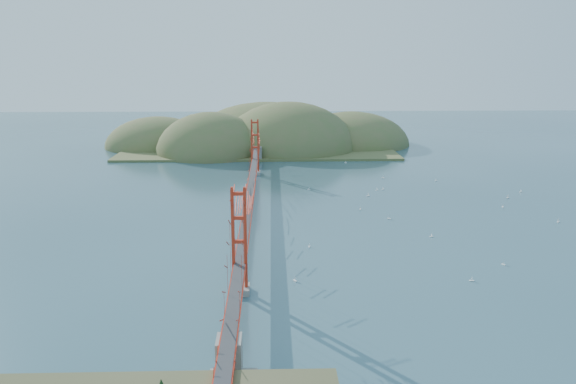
{
  "coord_description": "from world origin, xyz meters",
  "views": [
    {
      "loc": [
        3.47,
        -86.04,
        25.16
      ],
      "look_at": [
        6.01,
        0.0,
        3.63
      ],
      "focal_mm": 35.0,
      "sensor_mm": 36.0,
      "label": 1
    }
  ],
  "objects_px": {
    "bridge": "(250,171)",
    "sailboat_1": "(389,218)",
    "sailboat_0": "(309,246)",
    "fort": "(233,381)",
    "sailboat_2": "(432,236)"
  },
  "relations": [
    {
      "from": "sailboat_1",
      "to": "sailboat_0",
      "type": "relative_size",
      "value": 1.21
    },
    {
      "from": "sailboat_1",
      "to": "sailboat_0",
      "type": "height_order",
      "value": "sailboat_1"
    },
    {
      "from": "bridge",
      "to": "sailboat_0",
      "type": "distance_m",
      "value": 19.25
    },
    {
      "from": "bridge",
      "to": "sailboat_1",
      "type": "xyz_separation_m",
      "value": [
        21.56,
        -3.49,
        -6.86
      ]
    },
    {
      "from": "bridge",
      "to": "fort",
      "type": "height_order",
      "value": "bridge"
    },
    {
      "from": "bridge",
      "to": "sailboat_0",
      "type": "xyz_separation_m",
      "value": [
        8.37,
        -15.91,
        -6.87
      ]
    },
    {
      "from": "bridge",
      "to": "sailboat_1",
      "type": "bearing_deg",
      "value": -9.18
    },
    {
      "from": "sailboat_2",
      "to": "sailboat_0",
      "type": "xyz_separation_m",
      "value": [
        -17.4,
        -3.68,
        -0.0
      ]
    },
    {
      "from": "sailboat_0",
      "to": "bridge",
      "type": "bearing_deg",
      "value": 117.74
    },
    {
      "from": "bridge",
      "to": "sailboat_2",
      "type": "xyz_separation_m",
      "value": [
        25.77,
        -12.23,
        -6.87
      ]
    },
    {
      "from": "fort",
      "to": "sailboat_1",
      "type": "bearing_deg",
      "value": 64.57
    },
    {
      "from": "bridge",
      "to": "sailboat_1",
      "type": "relative_size",
      "value": 135.73
    },
    {
      "from": "bridge",
      "to": "sailboat_0",
      "type": "relative_size",
      "value": 163.96
    },
    {
      "from": "fort",
      "to": "sailboat_0",
      "type": "xyz_separation_m",
      "value": [
        7.97,
        32.07,
        -0.53
      ]
    },
    {
      "from": "fort",
      "to": "sailboat_0",
      "type": "height_order",
      "value": "fort"
    }
  ]
}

